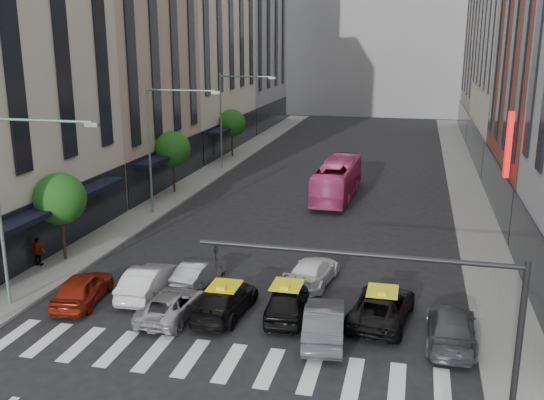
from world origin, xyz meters
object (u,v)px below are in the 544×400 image
Objects in this scene: streetlamp_near at (15,186)px; streetlamp_mid at (161,133)px; taxi_left at (225,301)px; car_white_front at (148,281)px; car_red at (83,288)px; bus at (337,179)px; pedestrian_far at (38,252)px; taxi_center at (287,301)px; streetlamp_far at (230,108)px.

streetlamp_mid is (0.00, 16.00, 0.00)m from streetlamp_near.
car_white_front is at bearing -11.54° from taxi_left.
bus is (9.12, 22.60, 0.73)m from car_red.
car_white_front is 7.66m from pedestrian_far.
streetlamp_near is 7.28m from pedestrian_far.
bus reaches higher than taxi_center.
pedestrian_far is at bearing -16.02° from taxi_center.
streetlamp_near and streetlamp_mid have the same top height.
bus is (-0.62, 21.76, 0.73)m from taxi_center.
taxi_left is (9.17, 1.53, -5.21)m from streetlamp_near.
taxi_left is 12.14m from pedestrian_far.
streetlamp_far is 32.24m from taxi_left.
car_white_front is at bearing 74.50° from bus.
car_red is (2.20, 1.17, -5.16)m from streetlamp_near.
streetlamp_far is at bearing -69.37° from taxi_left.
streetlamp_mid is at bearing 90.00° from streetlamp_near.
car_red is at bearing 69.64° from bus.
streetlamp_near is 0.85× the size of bus.
taxi_center reaches higher than car_red.
streetlamp_mid is 17.90m from taxi_left.
streetlamp_near and streetlamp_far have the same top height.
bus is at bearing 34.45° from streetlamp_mid.
pedestrian_far is (-2.56, 4.69, -4.95)m from streetlamp_near.
car_red is at bearing -85.91° from streetlamp_far.
car_red is 6.97m from taxi_left.
car_white_front is (2.64, 1.56, 0.00)m from car_red.
streetlamp_mid is 1.00× the size of streetlamp_far.
taxi_center is (11.94, -30.00, -5.15)m from streetlamp_far.
streetlamp_mid is 14.42m from bus.
bus is (11.32, 7.77, -4.42)m from streetlamp_mid.
streetlamp_far is at bearing -93.86° from car_red.
pedestrian_far reaches higher than car_red.
taxi_center is 14.75m from pedestrian_far.
bus is at bearing -121.98° from pedestrian_far.
taxi_center is 2.76× the size of pedestrian_far.
taxi_center is at bearing -68.29° from streetlamp_far.
car_white_front is at bearing -157.41° from car_red.
taxi_left is 2.99× the size of pedestrian_far.
streetlamp_far reaches higher than taxi_center.
taxi_center is at bearing 176.96° from car_red.
streetlamp_mid is 0.85× the size of bus.
streetlamp_mid is 2.03× the size of taxi_center.
car_red is 9.78m from taxi_center.
taxi_left is at bearing 86.08° from bus.
streetlamp_near is 32.00m from streetlamp_far.
bus is at bearing 64.53° from streetlamp_near.
streetlamp_mid is 16.00m from streetlamp_far.
car_red is at bearing -0.63° from taxi_center.
streetlamp_mid reaches higher than taxi_center.
streetlamp_near reaches higher than car_white_front.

